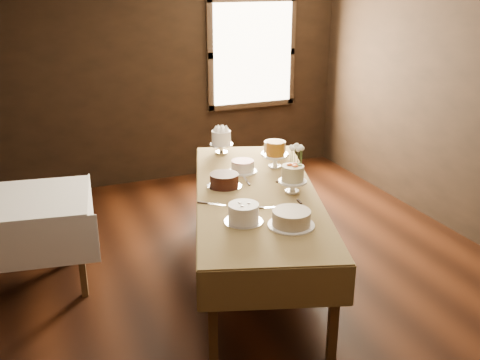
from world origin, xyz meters
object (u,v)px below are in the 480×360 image
(cake_meringue, at_px, (221,143))
(cake_server_e, at_px, (217,204))
(cake_server_b, at_px, (304,208))
(flower_vase, at_px, (296,173))
(cake_lattice, at_px, (243,167))
(cake_cream, at_px, (291,219))
(cake_server_d, at_px, (291,179))
(cake_server_a, at_px, (273,207))
(cake_swirl, at_px, (244,214))
(cake_caramel, at_px, (275,156))
(cake_chocolate, at_px, (224,181))
(cake_speckled, at_px, (275,148))
(cake_flowers, at_px, (293,180))
(cake_server_c, at_px, (245,179))
(side_table, at_px, (33,208))
(display_table, at_px, (257,198))

(cake_meringue, height_order, cake_server_e, cake_meringue)
(cake_meringue, bearing_deg, cake_server_e, -111.98)
(cake_server_e, bearing_deg, cake_server_b, 9.01)
(flower_vase, bearing_deg, cake_lattice, 135.54)
(cake_cream, height_order, cake_server_e, cake_cream)
(cake_cream, bearing_deg, cake_server_d, 62.98)
(cake_server_a, height_order, cake_server_d, same)
(cake_server_a, bearing_deg, cake_swirl, -140.40)
(cake_cream, bearing_deg, cake_swirl, 148.29)
(cake_caramel, bearing_deg, cake_chocolate, -154.24)
(cake_swirl, distance_m, cake_server_d, 1.04)
(cake_speckled, bearing_deg, cake_flowers, -107.53)
(cake_meringue, xyz_separation_m, cake_server_b, (0.12, -1.61, -0.11))
(cake_server_b, height_order, cake_server_e, same)
(cake_lattice, relative_size, cake_chocolate, 0.79)
(cake_server_d, height_order, flower_vase, flower_vase)
(cake_caramel, distance_m, cake_chocolate, 0.72)
(cake_chocolate, height_order, cake_swirl, cake_swirl)
(cake_lattice, relative_size, cake_server_c, 1.15)
(cake_chocolate, bearing_deg, cake_caramel, 25.76)
(cake_lattice, bearing_deg, cake_server_b, -82.52)
(cake_speckled, xyz_separation_m, cake_cream, (-0.64, -1.62, -0.01))
(cake_meringue, distance_m, cake_cream, 1.87)
(cake_caramel, xyz_separation_m, cake_swirl, (-0.77, -1.06, -0.04))
(cake_cream, distance_m, cake_server_d, 1.00)
(cake_server_b, bearing_deg, cake_server_c, -158.08)
(cake_caramel, relative_size, cake_server_a, 1.12)
(cake_server_c, bearing_deg, cake_swirl, 166.34)
(cake_meringue, relative_size, cake_cream, 0.63)
(cake_cream, height_order, cake_server_b, cake_cream)
(cake_server_e, bearing_deg, cake_caramel, 74.79)
(side_table, height_order, cake_cream, cake_cream)
(flower_vase, bearing_deg, cake_server_d, 158.85)
(cake_server_d, bearing_deg, side_table, 155.89)
(cake_server_a, bearing_deg, cake_chocolate, 121.05)
(cake_speckled, xyz_separation_m, cake_flowers, (-0.32, -1.02, 0.05))
(cake_cream, xyz_separation_m, flower_vase, (0.50, 0.88, 0.00))
(cake_cream, height_order, cake_server_d, cake_cream)
(display_table, distance_m, cake_server_d, 0.45)
(cake_chocolate, height_order, cake_server_a, cake_chocolate)
(cake_server_b, bearing_deg, cake_speckled, 172.84)
(cake_speckled, relative_size, cake_chocolate, 0.83)
(display_table, height_order, cake_chocolate, cake_chocolate)
(side_table, xyz_separation_m, cake_server_e, (1.39, -0.80, 0.12))
(side_table, relative_size, cake_server_c, 4.44)
(display_table, distance_m, cake_flowers, 0.35)
(display_table, distance_m, cake_meringue, 1.15)
(cake_cream, relative_size, flower_vase, 3.35)
(cake_chocolate, distance_m, cake_cream, 0.96)
(cake_swirl, bearing_deg, side_table, 140.86)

